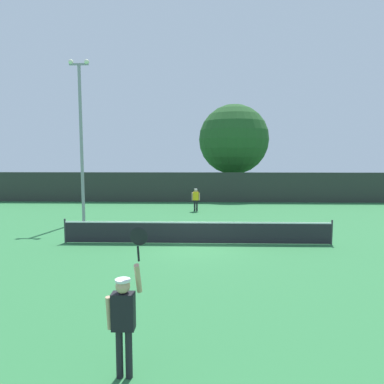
% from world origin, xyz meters
% --- Properties ---
extents(ground_plane, '(120.00, 120.00, 0.00)m').
position_xyz_m(ground_plane, '(0.00, 0.00, 0.00)').
color(ground_plane, '#2D723D').
extents(tennis_net, '(11.67, 0.08, 1.07)m').
position_xyz_m(tennis_net, '(0.00, 0.00, 0.51)').
color(tennis_net, '#232328').
rests_on(tennis_net, ground).
extents(perimeter_fence, '(36.67, 0.12, 2.50)m').
position_xyz_m(perimeter_fence, '(0.00, 14.03, 1.25)').
color(perimeter_fence, '#2D332D').
rests_on(perimeter_fence, ground).
extents(player_serving, '(0.67, 0.40, 2.59)m').
position_xyz_m(player_serving, '(-1.10, -9.15, 1.15)').
color(player_serving, black).
rests_on(player_serving, ground).
extents(player_receiving, '(0.57, 0.23, 1.57)m').
position_xyz_m(player_receiving, '(-0.20, 9.05, 0.96)').
color(player_receiving, yellow).
rests_on(player_receiving, ground).
extents(tennis_ball, '(0.07, 0.07, 0.07)m').
position_xyz_m(tennis_ball, '(0.28, 1.21, 0.03)').
color(tennis_ball, '#CCE033').
rests_on(tennis_ball, ground).
extents(light_pole, '(1.18, 0.28, 9.25)m').
position_xyz_m(light_pole, '(-6.75, 5.12, 5.20)').
color(light_pole, gray).
rests_on(light_pole, ground).
extents(large_tree, '(6.66, 6.66, 8.80)m').
position_xyz_m(large_tree, '(3.27, 18.64, 5.45)').
color(large_tree, brown).
rests_on(large_tree, ground).
extents(parked_car_near, '(2.29, 4.36, 1.69)m').
position_xyz_m(parked_car_near, '(2.20, 21.82, 0.78)').
color(parked_car_near, black).
rests_on(parked_car_near, ground).
extents(parked_car_mid, '(1.93, 4.22, 1.69)m').
position_xyz_m(parked_car_mid, '(9.80, 21.10, 0.78)').
color(parked_car_mid, red).
rests_on(parked_car_mid, ground).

